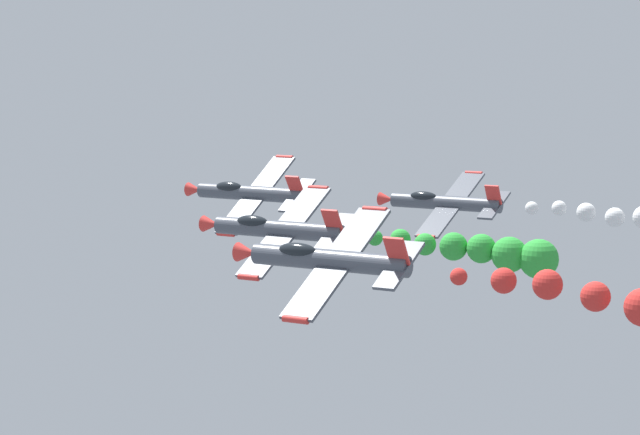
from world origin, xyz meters
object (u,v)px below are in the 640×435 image
at_px(airplane_right_inner, 444,202).
at_px(airplane_left_outer, 327,259).
at_px(airplane_left_inner, 276,229).
at_px(airplane_lead, 249,193).

xyz_separation_m(airplane_right_inner, airplane_left_outer, (-33.89, -9.85, 0.73)).
distance_m(airplane_right_inner, airplane_left_outer, 35.30).
height_order(airplane_right_inner, airplane_left_outer, airplane_left_outer).
bearing_deg(airplane_left_outer, airplane_left_inner, 43.22).
distance_m(airplane_lead, airplane_left_inner, 16.24).
distance_m(airplane_lead, airplane_left_outer, 30.66).
height_order(airplane_left_inner, airplane_left_outer, airplane_left_outer).
bearing_deg(airplane_left_inner, airplane_right_inner, -0.10).
height_order(airplane_lead, airplane_right_inner, airplane_lead).
bearing_deg(airplane_left_inner, airplane_lead, 39.99).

